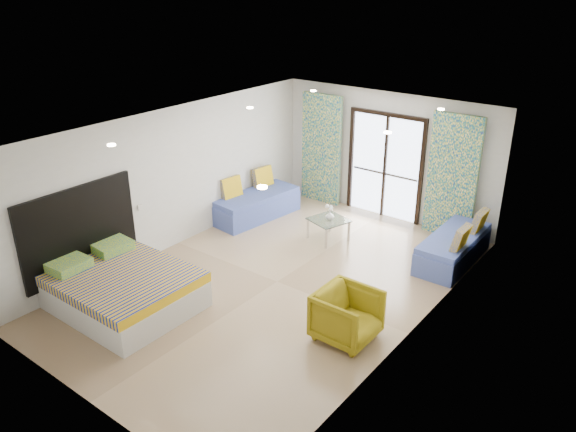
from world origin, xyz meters
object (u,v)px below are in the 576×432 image
Objects in this scene: daybed_left at (256,204)px; coffee_table at (329,222)px; bed at (123,289)px; daybed_right at (454,247)px; armchair at (347,313)px.

coffee_table is (1.88, 0.02, 0.09)m from daybed_left.
coffee_table is at bearing 72.78° from bed.
bed is 4.05m from daybed_left.
daybed_right is 2.31× the size of coffee_table.
armchair is at bearing -26.36° from daybed_left.
daybed_left reaches higher than armchair.
coffee_table is at bearing -165.59° from daybed_right.
daybed_right is 2.43m from coffee_table.
bed is 1.13× the size of daybed_right.
daybed_left is 2.44× the size of armchair.
bed is at bearing -107.22° from coffee_table.
daybed_left is 4.70m from armchair.
armchair is at bearing 23.51° from bed.
daybed_left reaches higher than bed.
armchair is (-0.30, -3.22, 0.13)m from daybed_right.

